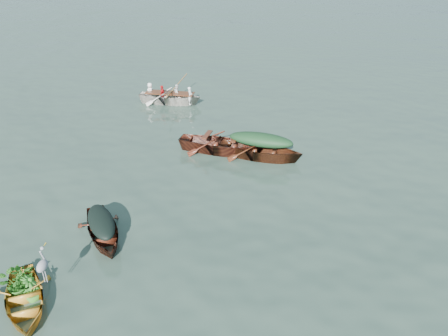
% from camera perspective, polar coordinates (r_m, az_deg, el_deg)
% --- Properties ---
extents(ground, '(140.00, 140.00, 0.00)m').
position_cam_1_polar(ground, '(12.89, -4.49, -8.52)').
color(ground, '#34493E').
rests_on(ground, ground).
extents(yellow_dinghy, '(2.59, 3.24, 0.80)m').
position_cam_1_polar(yellow_dinghy, '(11.65, -24.46, -16.20)').
color(yellow_dinghy, gold).
rests_on(yellow_dinghy, ground).
extents(dark_covered_boat, '(2.70, 3.51, 0.81)m').
position_cam_1_polar(dark_covered_boat, '(13.16, -15.44, -8.74)').
color(dark_covered_boat, '#541E13').
rests_on(dark_covered_boat, ground).
extents(green_tarp_boat, '(4.77, 2.49, 1.08)m').
position_cam_1_polar(green_tarp_boat, '(17.07, 4.74, 1.29)').
color(green_tarp_boat, '#572F14').
rests_on(green_tarp_boat, ground).
extents(open_wooden_boat, '(4.98, 2.44, 1.14)m').
position_cam_1_polar(open_wooden_boat, '(17.47, -0.36, 2.05)').
color(open_wooden_boat, '#602A18').
rests_on(open_wooden_boat, ground).
extents(rowed_boat, '(4.62, 1.81, 1.09)m').
position_cam_1_polar(rowed_boat, '(22.95, -7.00, 8.35)').
color(rowed_boat, beige).
rests_on(rowed_boat, ground).
extents(dark_tarp_cover, '(1.49, 1.93, 0.40)m').
position_cam_1_polar(dark_tarp_cover, '(12.82, -15.78, -6.56)').
color(dark_tarp_cover, black).
rests_on(dark_tarp_cover, dark_covered_boat).
extents(green_tarp_cover, '(2.62, 1.37, 0.52)m').
position_cam_1_polar(green_tarp_cover, '(16.72, 4.85, 3.73)').
color(green_tarp_cover, '#183A1E').
rests_on(green_tarp_cover, green_tarp_boat).
extents(thwart_benches, '(2.52, 1.37, 0.04)m').
position_cam_1_polar(thwart_benches, '(17.22, -0.36, 3.82)').
color(thwart_benches, '#461D10').
rests_on(thwart_benches, open_wooden_boat).
extents(heron, '(0.44, 0.49, 0.92)m').
position_cam_1_polar(heron, '(11.11, -22.51, -12.29)').
color(heron, '#95979D').
rests_on(heron, yellow_dinghy).
extents(dinghy_weeds, '(1.05, 1.13, 0.60)m').
position_cam_1_polar(dinghy_weeds, '(11.64, -25.15, -11.88)').
color(dinghy_weeds, '#23701D').
rests_on(dinghy_weeds, yellow_dinghy).
extents(rowers, '(3.26, 1.53, 0.76)m').
position_cam_1_polar(rowers, '(22.66, -7.14, 10.55)').
color(rowers, white).
rests_on(rowers, rowed_boat).
extents(oars, '(0.86, 2.65, 0.06)m').
position_cam_1_polar(oars, '(22.76, -7.09, 9.71)').
color(oars, brown).
rests_on(oars, rowed_boat).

